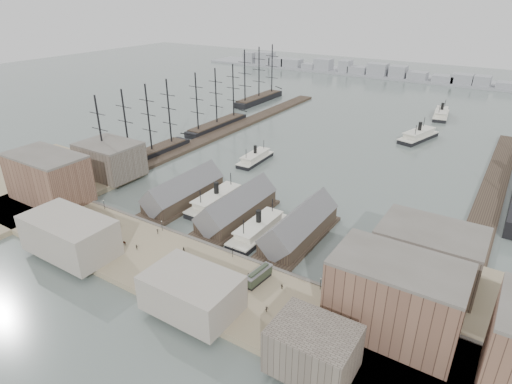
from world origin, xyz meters
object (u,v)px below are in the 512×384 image
Objects in this scene: horse_cart_left at (83,219)px; tram at (259,276)px; horse_cart_right at (215,295)px; horse_cart_center at (122,242)px; ferry_docked_west at (217,200)px.

tram is at bearing -46.46° from horse_cart_left.
horse_cart_right is at bearing -56.82° from horse_cart_left.
horse_cart_right is (66.65, -8.21, -0.01)m from horse_cart_left.
horse_cart_center is (-48.62, -7.37, -1.10)m from tram.
horse_cart_center is (-7.03, -42.08, 0.24)m from ferry_docked_west.
horse_cart_left is (-31.16, -38.94, 0.28)m from ferry_docked_west.
ferry_docked_west is at bearing -1.02° from horse_cart_center.
horse_cart_right is (35.49, -47.15, 0.27)m from ferry_docked_west.
horse_cart_right is (-6.09, -12.44, -1.07)m from tram.
ferry_docked_west reaches higher than horse_cart_right.
ferry_docked_west reaches higher than horse_cart_center.
ferry_docked_west is 42.66m from horse_cart_center.
horse_cart_center is 42.83m from horse_cart_right.
ferry_docked_west reaches higher than tram.
ferry_docked_west is 6.82× the size of horse_cart_left.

